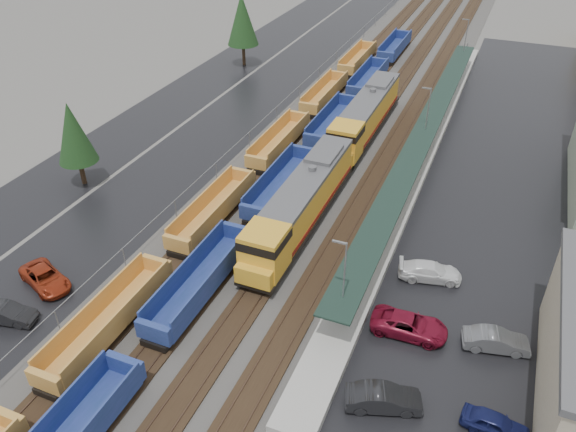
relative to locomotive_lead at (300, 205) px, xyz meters
The scene contains 20 objects.
ballast_strip 29.28m from the locomotive_lead, 93.93° to the left, with size 20.00×160.00×0.08m, color #302D2B.
trackbed 29.27m from the locomotive_lead, 93.93° to the left, with size 14.60×160.00×0.22m.
west_parking_lot 33.80m from the locomotive_lead, 120.29° to the left, with size 10.00×160.00×0.02m, color black.
west_road 39.78m from the locomotive_lead, 132.86° to the left, with size 9.00×160.00×0.02m, color black.
east_commuter_lot 25.70m from the locomotive_lead, 48.33° to the left, with size 16.00×100.00×0.02m, color black.
station_platform 20.61m from the locomotive_lead, 68.57° to the left, with size 3.00×80.00×8.00m.
chainlink_fence 29.86m from the locomotive_lead, 112.67° to the left, with size 0.08×160.04×2.02m.
tree_west_near 24.23m from the locomotive_lead, behind, with size 3.96×3.96×9.00m.
tree_west_far 46.63m from the locomotive_lead, 122.59° to the left, with size 4.84×4.84×11.00m.
locomotive_lead is the anchor object (origin of this frame).
locomotive_trail 21.00m from the locomotive_lead, 90.00° to the left, with size 3.33×21.92×4.96m.
well_string_yellow 8.33m from the locomotive_lead, 167.31° to the right, with size 2.61×107.63×2.31m.
well_string_blue 6.52m from the locomotive_lead, 128.93° to the left, with size 2.78×110.55×2.47m.
parked_car_west_b 25.20m from the locomotive_lead, 129.03° to the right, with size 4.46×1.56×1.47m, color black.
parked_car_west_c 22.21m from the locomotive_lead, 136.57° to the right, with size 5.23×2.41×1.45m, color maroon.
parked_car_east_a 20.38m from the locomotive_lead, 53.50° to the right, with size 4.88×1.70×1.61m, color black.
parked_car_east_b 15.42m from the locomotive_lead, 37.34° to the right, with size 5.55×2.56×1.54m, color maroon.
parked_car_east_c 12.83m from the locomotive_lead, 11.60° to the right, with size 5.09×2.07×1.48m, color white.
parked_car_east_d 24.42m from the locomotive_lead, 39.49° to the right, with size 4.07×1.64×1.39m, color #141A4D.
parked_car_east_e 20.11m from the locomotive_lead, 24.94° to the right, with size 4.62×1.61×1.52m, color #57585C.
Camera 1 is at (17.26, -8.86, 30.04)m, focal length 35.00 mm.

